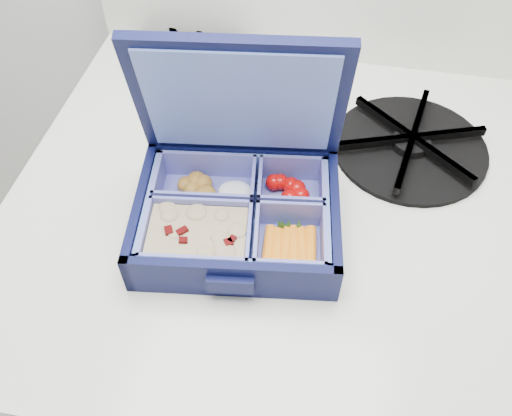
% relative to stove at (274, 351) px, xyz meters
% --- Properties ---
extents(stove, '(0.62, 0.62, 0.92)m').
position_rel_stove_xyz_m(stove, '(0.00, 0.00, 0.00)').
color(stove, white).
rests_on(stove, floor).
extents(bento_box, '(0.23, 0.19, 0.05)m').
position_rel_stove_xyz_m(bento_box, '(-0.04, -0.08, 0.49)').
color(bento_box, '#080C32').
rests_on(bento_box, stove).
extents(burner_grate, '(0.24, 0.24, 0.03)m').
position_rel_stove_xyz_m(burner_grate, '(0.14, 0.08, 0.48)').
color(burner_grate, black).
rests_on(burner_grate, stove).
extents(burner_grate_rear, '(0.21, 0.21, 0.02)m').
position_rel_stove_xyz_m(burner_grate_rear, '(-0.18, 0.21, 0.47)').
color(burner_grate_rear, black).
rests_on(burner_grate_rear, stove).
extents(fork, '(0.09, 0.16, 0.01)m').
position_rel_stove_xyz_m(fork, '(-0.01, 0.03, 0.47)').
color(fork, silver).
rests_on(fork, stove).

